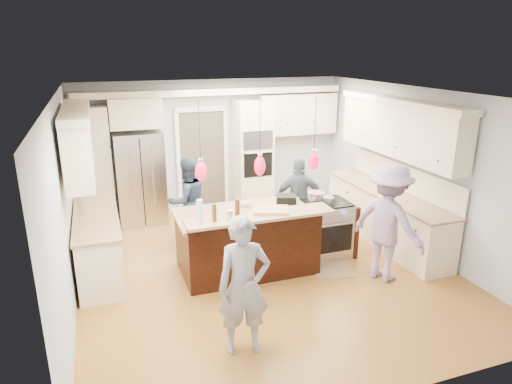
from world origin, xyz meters
The scene contains 23 objects.
ground_plane centered at (0.00, 0.00, 0.00)m, with size 6.00×6.00×0.00m, color #AC772F.
room_shell centered at (0.00, 0.00, 1.82)m, with size 5.54×6.04×2.72m.
refrigerator centered at (-1.55, 2.64, 0.90)m, with size 0.90×0.70×1.80m, color #B7B7BC.
oven_column centered at (0.75, 2.67, 1.15)m, with size 0.72×0.69×2.30m.
back_upper_cabinets centered at (-0.75, 2.76, 1.67)m, with size 5.30×0.61×2.54m.
right_counter_run centered at (2.44, 0.30, 1.06)m, with size 0.64×3.10×2.51m.
left_cabinets centered at (-2.44, 0.80, 1.06)m, with size 0.64×2.30×2.51m.
kitchen_island centered at (-0.25, 0.07, 0.49)m, with size 2.10×1.46×1.12m.
island_range centered at (1.16, 0.15, 0.46)m, with size 0.82×0.71×0.92m.
pendant_lights centered at (-0.25, -0.51, 1.80)m, with size 1.75×0.15×1.03m.
person_bar_end centered at (-0.90, -1.80, 0.81)m, with size 0.59×0.39×1.61m, color gray.
person_far_left centered at (-0.89, 1.40, 0.77)m, with size 0.74×0.58×1.53m, color #27394C.
person_far_right centered at (0.98, 0.85, 0.75)m, with size 0.88×0.37×1.51m, color #4E5F6D.
person_range_side centered at (1.60, -0.88, 0.89)m, with size 1.14×0.66×1.77m, color #947CA8.
floor_rug centered at (1.04, -0.25, 0.01)m, with size 0.61×0.90×0.01m, color #977B52.
water_bottle centered at (-1.11, -0.61, 1.29)m, with size 0.08×0.08×0.33m, color silver.
beer_bottle_a centered at (-0.91, -0.57, 1.24)m, with size 0.06×0.06×0.24m, color #4D270D.
beer_bottle_b centered at (-0.59, -0.56, 1.25)m, with size 0.07×0.07×0.26m, color #4D270D.
beer_bottle_c centered at (-0.54, -0.44, 1.23)m, with size 0.05×0.05×0.22m, color #4D270D.
drink_can centered at (-0.70, -0.57, 1.18)m, with size 0.07×0.07×0.13m, color #B7B7BC.
cutting_board centered at (-0.06, -0.47, 1.14)m, with size 0.49×0.35×0.04m, color tan.
pot_large centered at (0.99, 0.24, 1.00)m, with size 0.27×0.27×0.16m, color #B7B7BC.
pot_small centered at (1.13, 0.10, 0.97)m, with size 0.21×0.21×0.10m, color #B7B7BC.
Camera 1 is at (-2.26, -6.05, 3.33)m, focal length 32.00 mm.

